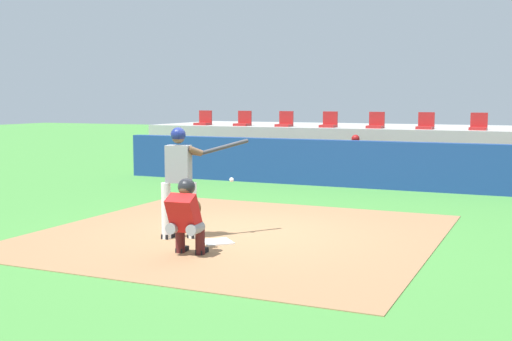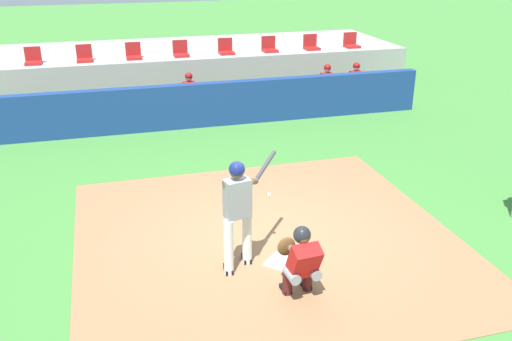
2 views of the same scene
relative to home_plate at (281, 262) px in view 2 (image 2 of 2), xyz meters
The scene contains 19 objects.
ground_plane 0.80m from the home_plate, 90.00° to the left, with size 80.00×80.00×0.00m, color #428438.
dirt_infield 0.80m from the home_plate, 90.00° to the left, with size 6.40×6.40×0.01m, color #936B47.
home_plate is the anchor object (origin of this frame).
batter_at_plate 1.22m from the home_plate, behind, with size 1.11×1.04×1.80m.
catcher_crouched 1.07m from the home_plate, 91.37° to the right, with size 0.50×1.88×1.13m.
dugout_wall 7.32m from the home_plate, 90.00° to the left, with size 13.00×0.30×1.20m, color navy.
dugout_bench 8.30m from the home_plate, 90.00° to the left, with size 11.80×0.44×0.45m, color olive.
dugout_player_0 8.17m from the home_plate, 90.57° to the left, with size 0.49×0.70×1.30m.
dugout_player_1 9.16m from the home_plate, 63.03° to the left, with size 0.49×0.70×1.30m.
dugout_player_2 9.63m from the home_plate, 57.93° to the left, with size 0.49×0.70×1.30m.
stands_platform 11.72m from the home_plate, 90.00° to the left, with size 15.00×4.40×1.40m, color #9E9E99.
stadium_seat_1 11.17m from the home_plate, 113.06° to the left, with size 0.46×0.46×0.48m.
stadium_seat_2 10.69m from the home_plate, 105.84° to the left, with size 0.46×0.46×0.48m.
stadium_seat_3 10.39m from the home_plate, 98.08° to the left, with size 0.46×0.46×0.48m.
stadium_seat_4 10.29m from the home_plate, 90.00° to the left, with size 0.46×0.46×0.48m.
stadium_seat_5 10.39m from the home_plate, 81.92° to the left, with size 0.46×0.46×0.48m.
stadium_seat_6 10.69m from the home_plate, 74.16° to the left, with size 0.46×0.46×0.48m.
stadium_seat_7 11.17m from the home_plate, 66.94° to the left, with size 0.46×0.46×0.48m.
stadium_seat_8 11.80m from the home_plate, 60.42° to the left, with size 0.46×0.46×0.48m.
Camera 2 is at (-2.44, -8.00, 4.76)m, focal length 38.99 mm.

